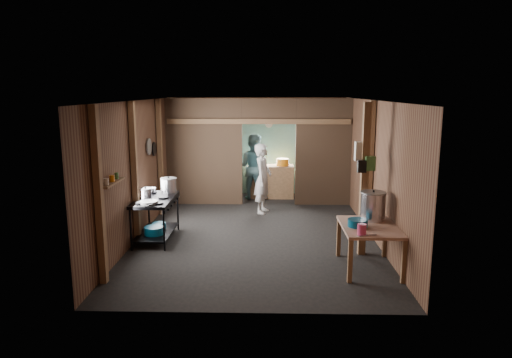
{
  "coord_description": "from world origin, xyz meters",
  "views": [
    {
      "loc": [
        0.23,
        -8.92,
        2.79
      ],
      "look_at": [
        0.0,
        -0.2,
        1.1
      ],
      "focal_mm": 32.26,
      "sensor_mm": 36.0,
      "label": 1
    }
  ],
  "objects_px": {
    "stove_pot_large": "(169,186)",
    "stock_pot": "(373,206)",
    "pink_bucket": "(362,229)",
    "prep_table": "(369,247)",
    "yellow_tub": "(283,162)",
    "gas_range": "(156,219)",
    "cook": "(263,178)"
  },
  "relations": [
    {
      "from": "prep_table",
      "to": "stock_pot",
      "type": "distance_m",
      "value": 0.68
    },
    {
      "from": "stock_pot",
      "to": "pink_bucket",
      "type": "xyz_separation_m",
      "value": [
        -0.33,
        -0.79,
        -0.14
      ]
    },
    {
      "from": "prep_table",
      "to": "pink_bucket",
      "type": "distance_m",
      "value": 0.66
    },
    {
      "from": "stock_pot",
      "to": "cook",
      "type": "xyz_separation_m",
      "value": [
        -1.83,
        3.02,
        -0.13
      ]
    },
    {
      "from": "prep_table",
      "to": "cook",
      "type": "bearing_deg",
      "value": 117.01
    },
    {
      "from": "prep_table",
      "to": "pink_bucket",
      "type": "height_order",
      "value": "pink_bucket"
    },
    {
      "from": "gas_range",
      "to": "prep_table",
      "type": "distance_m",
      "value": 3.95
    },
    {
      "from": "prep_table",
      "to": "pink_bucket",
      "type": "bearing_deg",
      "value": -116.25
    },
    {
      "from": "prep_table",
      "to": "yellow_tub",
      "type": "distance_m",
      "value": 5.09
    },
    {
      "from": "pink_bucket",
      "to": "cook",
      "type": "height_order",
      "value": "cook"
    },
    {
      "from": "yellow_tub",
      "to": "stove_pot_large",
      "type": "bearing_deg",
      "value": -126.73
    },
    {
      "from": "prep_table",
      "to": "stove_pot_large",
      "type": "height_order",
      "value": "stove_pot_large"
    },
    {
      "from": "gas_range",
      "to": "stove_pot_large",
      "type": "relative_size",
      "value": 4.28
    },
    {
      "from": "yellow_tub",
      "to": "pink_bucket",
      "type": "bearing_deg",
      "value": -79.42
    },
    {
      "from": "stove_pot_large",
      "to": "cook",
      "type": "relative_size",
      "value": 0.2
    },
    {
      "from": "gas_range",
      "to": "cook",
      "type": "relative_size",
      "value": 0.85
    },
    {
      "from": "pink_bucket",
      "to": "prep_table",
      "type": "bearing_deg",
      "value": 63.75
    },
    {
      "from": "gas_range",
      "to": "pink_bucket",
      "type": "relative_size",
      "value": 8.61
    },
    {
      "from": "stove_pot_large",
      "to": "yellow_tub",
      "type": "relative_size",
      "value": 0.97
    },
    {
      "from": "gas_range",
      "to": "stock_pot",
      "type": "bearing_deg",
      "value": -14.63
    },
    {
      "from": "stove_pot_large",
      "to": "stock_pot",
      "type": "xyz_separation_m",
      "value": [
        3.65,
        -1.45,
        -0.02
      ]
    },
    {
      "from": "prep_table",
      "to": "pink_bucket",
      "type": "relative_size",
      "value": 7.52
    },
    {
      "from": "pink_bucket",
      "to": "yellow_tub",
      "type": "bearing_deg",
      "value": 100.58
    },
    {
      "from": "stock_pot",
      "to": "gas_range",
      "type": "bearing_deg",
      "value": 165.37
    },
    {
      "from": "prep_table",
      "to": "yellow_tub",
      "type": "height_order",
      "value": "yellow_tub"
    },
    {
      "from": "stock_pot",
      "to": "yellow_tub",
      "type": "bearing_deg",
      "value": 106.26
    },
    {
      "from": "cook",
      "to": "yellow_tub",
      "type": "bearing_deg",
      "value": -4.25
    },
    {
      "from": "stove_pot_large",
      "to": "pink_bucket",
      "type": "bearing_deg",
      "value": -33.98
    },
    {
      "from": "stove_pot_large",
      "to": "pink_bucket",
      "type": "xyz_separation_m",
      "value": [
        3.32,
        -2.24,
        -0.16
      ]
    },
    {
      "from": "yellow_tub",
      "to": "stock_pot",
      "type": "bearing_deg",
      "value": -73.74
    },
    {
      "from": "gas_range",
      "to": "cook",
      "type": "distance_m",
      "value": 2.87
    },
    {
      "from": "prep_table",
      "to": "yellow_tub",
      "type": "bearing_deg",
      "value": 103.92
    }
  ]
}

